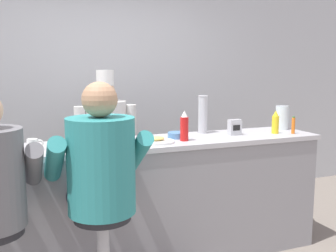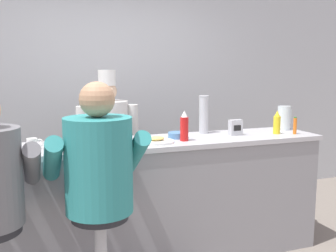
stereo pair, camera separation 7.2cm
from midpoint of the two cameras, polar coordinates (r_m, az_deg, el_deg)
wall_back at (r=4.64m, az=-8.19°, el=4.88°), size 10.00×0.06×2.70m
diner_counter at (r=3.35m, az=-2.32°, el=-10.93°), size 3.08×0.58×1.04m
ketchup_bottle_red at (r=3.21m, az=3.02°, el=-0.10°), size 0.07×0.07×0.25m
mustard_bottle_yellow at (r=3.70m, az=16.06°, el=0.40°), size 0.06×0.06×0.21m
hot_sauce_bottle_orange at (r=3.73m, az=18.48°, el=0.03°), size 0.03×0.03×0.16m
water_pitcher_clear at (r=3.95m, az=16.99°, el=1.13°), size 0.14×0.12×0.23m
breakfast_plate at (r=3.15m, az=-0.99°, el=-2.16°), size 0.28×0.28×0.05m
cereal_bowl at (r=3.36m, az=2.03°, el=-1.33°), size 0.17×0.17×0.05m
coffee_mug_white at (r=3.04m, az=-18.38°, el=-2.46°), size 0.12×0.08×0.08m
coffee_mug_tan at (r=2.99m, az=-13.17°, el=-2.43°), size 0.14×0.09×0.08m
cup_stack_steel at (r=3.59m, az=5.78°, el=1.68°), size 0.09×0.09×0.35m
napkin_dispenser_chrome at (r=3.54m, az=10.35°, el=-0.22°), size 0.11×0.07×0.14m
diner_seated_teal at (r=2.57m, az=-9.35°, el=-6.52°), size 0.65×0.65×1.55m
cook_in_whites_near at (r=4.03m, az=-8.14°, el=-2.31°), size 0.63×0.40×1.61m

